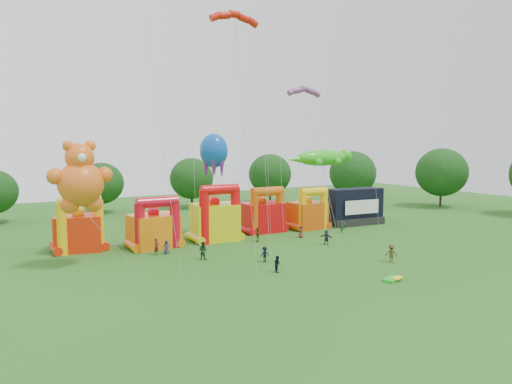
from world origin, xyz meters
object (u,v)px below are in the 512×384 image
stage_trailer (355,207)px  spectator_4 (258,235)px  gecko_kite (326,187)px  octopus_kite (220,177)px  bouncy_castle_2 (216,219)px  teddy_bear_kite (93,206)px  bouncy_castle_0 (79,230)px  spectator_0 (166,247)px

stage_trailer → spectator_4: stage_trailer is taller
gecko_kite → octopus_kite: size_ratio=0.91×
gecko_kite → octopus_kite: (-16.97, 1.35, 2.07)m
bouncy_castle_2 → teddy_bear_kite: (-15.94, -5.67, 3.49)m
stage_trailer → teddy_bear_kite: bearing=-172.1°
stage_trailer → octopus_kite: octopus_kite is taller
bouncy_castle_0 → spectator_0: size_ratio=4.14×
octopus_kite → gecko_kite: bearing=-4.6°
teddy_bear_kite → spectator_0: size_ratio=8.16×
bouncy_castle_2 → spectator_0: bouncy_castle_2 is taller
gecko_kite → octopus_kite: bearing=175.4°
bouncy_castle_2 → octopus_kite: size_ratio=0.53×
spectator_4 → bouncy_castle_0: bearing=-75.3°
spectator_4 → gecko_kite: bearing=139.4°
spectator_0 → spectator_4: (12.06, 0.36, 0.15)m
stage_trailer → octopus_kite: size_ratio=0.66×
teddy_bear_kite → octopus_kite: octopus_kite is taller
bouncy_castle_2 → octopus_kite: 5.97m
teddy_bear_kite → octopus_kite: size_ratio=0.93×
bouncy_castle_2 → spectator_0: size_ratio=4.67×
bouncy_castle_0 → bouncy_castle_2: size_ratio=0.89×
bouncy_castle_0 → gecko_kite: size_ratio=0.52×
bouncy_castle_0 → stage_trailer: (39.34, -2.91, 0.23)m
stage_trailer → bouncy_castle_0: bearing=175.8°
gecko_kite → spectator_0: bearing=-169.4°
stage_trailer → gecko_kite: (-4.52, 1.33, 3.10)m
bouncy_castle_2 → stage_trailer: (23.31, -0.19, -0.06)m
teddy_bear_kite → spectator_4: (20.07, 2.16, -5.31)m
bouncy_castle_0 → stage_trailer: bearing=-4.2°
octopus_kite → spectator_4: bearing=-69.0°
teddy_bear_kite → octopus_kite: bearing=24.7°
bouncy_castle_0 → spectator_4: bouncy_castle_0 is taller
bouncy_castle_0 → spectator_4: bearing=-17.2°
spectator_0 → stage_trailer: bearing=10.1°
stage_trailer → octopus_kite: (-21.49, 2.68, 5.18)m
stage_trailer → octopus_kite: bearing=172.9°
gecko_kite → spectator_4: gecko_kite is taller
bouncy_castle_0 → spectator_4: size_ratio=3.49×
spectator_0 → teddy_bear_kite: bearing=-164.0°
teddy_bear_kite → spectator_0: 9.86m
stage_trailer → spectator_0: 31.52m
teddy_bear_kite → gecko_kite: teddy_bear_kite is taller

